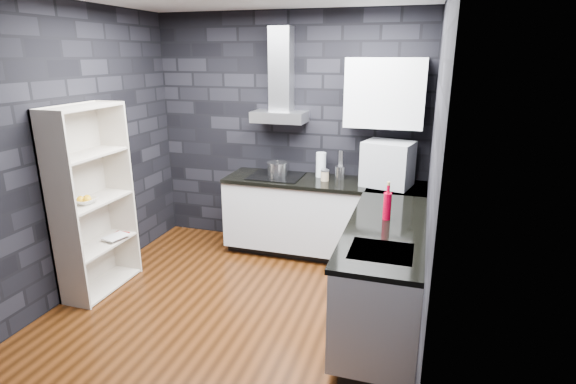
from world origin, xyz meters
The scene contains 27 objects.
ground centered at (0.00, 0.00, 0.00)m, with size 3.20×3.20×0.00m, color #421F0B.
wall_back centered at (0.00, 1.62, 1.35)m, with size 3.20×0.05×2.70m, color black.
wall_front centered at (0.00, -1.62, 1.35)m, with size 3.20×0.05×2.70m, color black.
wall_left centered at (-1.62, 0.00, 1.35)m, with size 0.05×3.20×2.70m, color black.
wall_right centered at (1.62, 0.00, 1.35)m, with size 0.05×3.20×2.70m, color black.
toekick_back centered at (0.50, 1.34, 0.05)m, with size 2.18×0.50×0.10m, color black.
toekick_right centered at (1.34, 0.10, 0.05)m, with size 0.50×1.78×0.10m, color black.
counter_back_cab centered at (0.50, 1.30, 0.48)m, with size 2.20×0.60×0.76m, color silver.
counter_right_cab centered at (1.30, 0.10, 0.48)m, with size 0.60×1.80×0.76m, color silver.
counter_back_top centered at (0.50, 1.29, 0.88)m, with size 2.20×0.62×0.04m, color black.
counter_right_top centered at (1.29, 0.10, 0.88)m, with size 0.62×1.80×0.04m, color black.
counter_corner_top centered at (1.30, 1.30, 0.88)m, with size 0.62×0.62×0.04m, color black.
hood_body centered at (-0.05, 1.43, 1.56)m, with size 0.60×0.34×0.12m, color #B3B4B9.
hood_chimney centered at (-0.05, 1.50, 2.07)m, with size 0.24×0.20×0.90m, color #B3B4B9.
upper_cabinet centered at (1.10, 1.43, 1.85)m, with size 0.80×0.35×0.70m, color silver.
cooktop centered at (-0.05, 1.30, 0.91)m, with size 0.58×0.50×0.01m, color black.
sink_rim centered at (1.30, -0.40, 0.89)m, with size 0.44×0.40×0.01m, color #B3B4B9.
pot centered at (-0.04, 1.32, 0.98)m, with size 0.23×0.23×0.13m, color #B1B1B5.
glass_vase centered at (0.43, 1.44, 1.04)m, with size 0.11×0.11×0.28m, color white.
storage_jar centered at (0.52, 1.29, 0.95)m, with size 0.09×0.09×0.11m, color tan.
utensil_crock centered at (0.66, 1.41, 0.97)m, with size 0.11×0.11×0.14m, color #B1B1B5.
appliance_garage centered at (1.18, 1.29, 1.12)m, with size 0.49×0.38×0.49m, color #A5A7AC.
red_bottle centered at (1.28, 0.26, 1.01)m, with size 0.07×0.07×0.23m, color #AA001D.
bookshelf centered at (-1.42, -0.07, 0.90)m, with size 0.34×0.80×1.80m, color beige.
fruit_bowl centered at (-1.42, -0.17, 0.94)m, with size 0.21×0.21×0.05m, color silver.
book_red centered at (-1.42, 0.13, 0.57)m, with size 0.15×0.02×0.20m, color maroon.
book_second centered at (-1.42, 0.11, 0.59)m, with size 0.17×0.02×0.23m, color #B2B2B2.
Camera 1 is at (1.52, -3.37, 2.23)m, focal length 28.00 mm.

